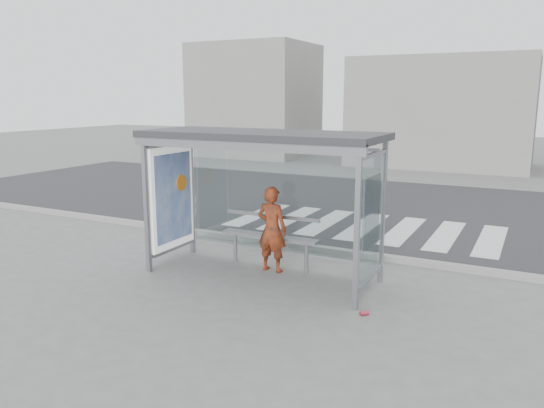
{
  "coord_description": "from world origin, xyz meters",
  "views": [
    {
      "loc": [
        4.35,
        -8.09,
        3.21
      ],
      "look_at": [
        0.12,
        0.2,
        1.32
      ],
      "focal_mm": 35.0,
      "sensor_mm": 36.0,
      "label": 1
    }
  ],
  "objects_px": {
    "bus_shelter": "(244,166)",
    "person": "(272,229)",
    "bench": "(270,236)",
    "soda_can": "(364,313)"
  },
  "relations": [
    {
      "from": "bus_shelter",
      "to": "person",
      "type": "height_order",
      "value": "bus_shelter"
    },
    {
      "from": "person",
      "to": "soda_can",
      "type": "height_order",
      "value": "person"
    },
    {
      "from": "bus_shelter",
      "to": "soda_can",
      "type": "xyz_separation_m",
      "value": [
        2.57,
        -0.91,
        -1.95
      ]
    },
    {
      "from": "bus_shelter",
      "to": "bench",
      "type": "distance_m",
      "value": 1.5
    },
    {
      "from": "bus_shelter",
      "to": "person",
      "type": "distance_m",
      "value": 1.28
    },
    {
      "from": "bench",
      "to": "soda_can",
      "type": "xyz_separation_m",
      "value": [
        2.32,
        -1.43,
        -0.56
      ]
    },
    {
      "from": "bus_shelter",
      "to": "bench",
      "type": "relative_size",
      "value": 2.16
    },
    {
      "from": "soda_can",
      "to": "bench",
      "type": "bearing_deg",
      "value": 148.31
    },
    {
      "from": "bench",
      "to": "soda_can",
      "type": "height_order",
      "value": "bench"
    },
    {
      "from": "person",
      "to": "bench",
      "type": "bearing_deg",
      "value": -52.86
    }
  ]
}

